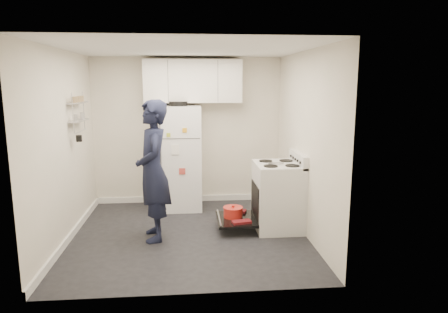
{
  "coord_description": "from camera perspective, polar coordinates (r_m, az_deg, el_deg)",
  "views": [
    {
      "loc": [
        0.02,
        -5.28,
        2.08
      ],
      "look_at": [
        0.51,
        0.23,
        1.05
      ],
      "focal_mm": 32.0,
      "sensor_mm": 36.0,
      "label": 1
    }
  ],
  "objects": [
    {
      "name": "person",
      "position": [
        5.33,
        -10.1,
        -2.04
      ],
      "size": [
        0.55,
        0.74,
        1.86
      ],
      "primitive_type": "imported",
      "rotation": [
        0.0,
        0.0,
        -1.41
      ],
      "color": "black",
      "rests_on": "ground"
    },
    {
      "name": "refrigerator",
      "position": [
        6.64,
        -6.41,
        -0.11
      ],
      "size": [
        0.72,
        0.74,
        1.78
      ],
      "color": "white",
      "rests_on": "ground"
    },
    {
      "name": "open_oven_door",
      "position": [
        5.8,
        1.56,
        -8.49
      ],
      "size": [
        0.55,
        0.72,
        0.22
      ],
      "color": "black",
      "rests_on": "ground"
    },
    {
      "name": "room",
      "position": [
        5.37,
        -5.51,
        1.17
      ],
      "size": [
        3.21,
        3.21,
        2.51
      ],
      "color": "black",
      "rests_on": "ground"
    },
    {
      "name": "wall_shelf_rack",
      "position": [
        5.98,
        -20.07,
        6.04
      ],
      "size": [
        0.14,
        0.6,
        0.61
      ],
      "color": "#B2B2B7",
      "rests_on": "room"
    },
    {
      "name": "electric_range",
      "position": [
        5.79,
        7.57,
        -5.69
      ],
      "size": [
        0.66,
        0.76,
        1.1
      ],
      "color": "silver",
      "rests_on": "ground"
    },
    {
      "name": "upper_cabinets",
      "position": [
        6.71,
        -4.46,
        10.69
      ],
      "size": [
        1.6,
        0.33,
        0.7
      ],
      "primitive_type": "cube",
      "color": "silver",
      "rests_on": "room"
    }
  ]
}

